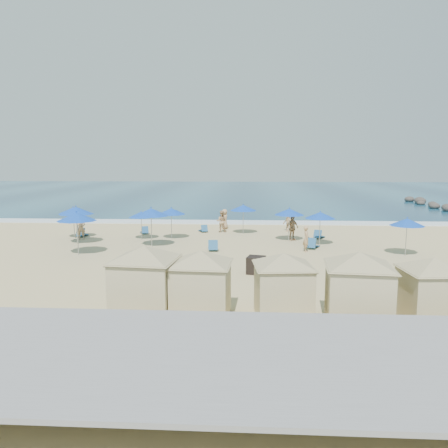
{
  "coord_description": "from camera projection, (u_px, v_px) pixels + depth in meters",
  "views": [
    {
      "loc": [
        1.08,
        -24.94,
        5.76
      ],
      "look_at": [
        -0.5,
        3.0,
        1.69
      ],
      "focal_mm": 35.0,
      "sensor_mm": 36.0,
      "label": 1
    }
  ],
  "objects": [
    {
      "name": "umbrella_6",
      "position": [
        243.0,
        208.0,
        34.44
      ],
      "size": [
        2.1,
        2.1,
        2.39
      ],
      "color": "#A5A8AD",
      "rests_on": "ground"
    },
    {
      "name": "beach_chair_2",
      "position": [
        203.0,
        229.0,
        35.46
      ],
      "size": [
        0.91,
        1.27,
        0.64
      ],
      "color": "#265A8B",
      "rests_on": "ground"
    },
    {
      "name": "beachgoer_2",
      "position": [
        292.0,
        228.0,
        31.73
      ],
      "size": [
        1.14,
        0.96,
        1.83
      ],
      "primitive_type": "imported",
      "rotation": [
        0.0,
        0.0,
        0.58
      ],
      "color": "tan",
      "rests_on": "ground"
    },
    {
      "name": "ground",
      "position": [
        230.0,
        260.0,
        25.53
      ],
      "size": [
        160.0,
        160.0,
        0.0
      ],
      "primitive_type": "plane",
      "color": "tan",
      "rests_on": "ground"
    },
    {
      "name": "umbrella_4",
      "position": [
        171.0,
        211.0,
        32.14
      ],
      "size": [
        2.09,
        2.09,
        2.38
      ],
      "color": "#A5A8AD",
      "rests_on": "ground"
    },
    {
      "name": "umbrella_9",
      "position": [
        407.0,
        222.0,
        26.47
      ],
      "size": [
        2.09,
        2.09,
        2.38
      ],
      "color": "#A5A8AD",
      "rests_on": "ground"
    },
    {
      "name": "cabana_1",
      "position": [
        201.0,
        276.0,
        15.97
      ],
      "size": [
        4.41,
        4.41,
        2.77
      ],
      "color": "beige",
      "rests_on": "ground"
    },
    {
      "name": "beachgoer_0",
      "position": [
        81.0,
        228.0,
        32.15
      ],
      "size": [
        0.7,
        0.56,
        1.68
      ],
      "primitive_type": "imported",
      "rotation": [
        0.0,
        0.0,
        0.3
      ],
      "color": "tan",
      "rests_on": "ground"
    },
    {
      "name": "umbrella_5",
      "position": [
        151.0,
        212.0,
        29.19
      ],
      "size": [
        2.38,
        2.38,
        2.7
      ],
      "color": "#A5A8AD",
      "rests_on": "ground"
    },
    {
      "name": "umbrella_7",
      "position": [
        289.0,
        212.0,
        31.29
      ],
      "size": [
        2.14,
        2.14,
        2.44
      ],
      "color": "#A5A8AD",
      "rests_on": "ground"
    },
    {
      "name": "umbrella_1",
      "position": [
        76.0,
        211.0,
        30.21
      ],
      "size": [
        2.36,
        2.36,
        2.69
      ],
      "color": "#A5A8AD",
      "rests_on": "ground"
    },
    {
      "name": "ocean",
      "position": [
        243.0,
        192.0,
        79.87
      ],
      "size": [
        160.0,
        80.0,
        0.06
      ],
      "primitive_type": "cube",
      "color": "navy",
      "rests_on": "ground"
    },
    {
      "name": "beachgoer_3",
      "position": [
        287.0,
        222.0,
        35.65
      ],
      "size": [
        1.06,
        1.23,
        1.66
      ],
      "primitive_type": "imported",
      "rotation": [
        0.0,
        0.0,
        5.22
      ],
      "color": "tan",
      "rests_on": "ground"
    },
    {
      "name": "umbrella_0",
      "position": [
        73.0,
        210.0,
        32.51
      ],
      "size": [
        2.11,
        2.11,
        2.4
      ],
      "color": "#A5A8AD",
      "rests_on": "ground"
    },
    {
      "name": "cabana_2",
      "position": [
        283.0,
        277.0,
        15.95
      ],
      "size": [
        4.25,
        4.25,
        2.68
      ],
      "color": "beige",
      "rests_on": "ground"
    },
    {
      "name": "cabana_3",
      "position": [
        359.0,
        279.0,
        15.2
      ],
      "size": [
        4.6,
        4.6,
        2.9
      ],
      "color": "beige",
      "rests_on": "ground"
    },
    {
      "name": "beachgoer_5",
      "position": [
        306.0,
        239.0,
        27.78
      ],
      "size": [
        0.43,
        0.62,
        1.66
      ],
      "primitive_type": "imported",
      "rotation": [
        0.0,
        0.0,
        1.62
      ],
      "color": "tan",
      "rests_on": "ground"
    },
    {
      "name": "umbrella_3",
      "position": [
        77.0,
        217.0,
        26.68
      ],
      "size": [
        2.39,
        2.39,
        2.72
      ],
      "color": "#A5A8AD",
      "rests_on": "ground"
    },
    {
      "name": "beach_chair_0",
      "position": [
        82.0,
        234.0,
        33.16
      ],
      "size": [
        0.78,
        1.43,
        0.75
      ],
      "color": "#265A8B",
      "rests_on": "ground"
    },
    {
      "name": "beachgoer_1",
      "position": [
        221.0,
        221.0,
        35.41
      ],
      "size": [
        0.88,
        0.7,
        1.75
      ],
      "primitive_type": "imported",
      "rotation": [
        0.0,
        0.0,
        3.1
      ],
      "color": "tan",
      "rests_on": "ground"
    },
    {
      "name": "beach_chair_1",
      "position": [
        144.0,
        231.0,
        34.56
      ],
      "size": [
        0.93,
        1.3,
        0.66
      ],
      "color": "#265A8B",
      "rests_on": "ground"
    },
    {
      "name": "beach_chair_3",
      "position": [
        213.0,
        247.0,
        28.15
      ],
      "size": [
        0.75,
        1.42,
        0.75
      ],
      "color": "#265A8B",
      "rests_on": "ground"
    },
    {
      "name": "beachgoer_4",
      "position": [
        225.0,
        219.0,
        37.04
      ],
      "size": [
        0.78,
        0.95,
        1.68
      ],
      "primitive_type": "imported",
      "rotation": [
        0.0,
        0.0,
        4.37
      ],
      "color": "tan",
      "rests_on": "ground"
    },
    {
      "name": "cabana_4",
      "position": [
        433.0,
        282.0,
        15.33
      ],
      "size": [
        4.22,
        4.22,
        2.65
      ],
      "color": "beige",
      "rests_on": "ground"
    },
    {
      "name": "beach_chair_4",
      "position": [
        312.0,
        245.0,
        28.79
      ],
      "size": [
        1.1,
        1.53,
        0.77
      ],
      "color": "#265A8B",
      "rests_on": "ground"
    },
    {
      "name": "beach_chair_5",
      "position": [
        319.0,
        235.0,
        32.46
      ],
      "size": [
        1.05,
        1.4,
        0.7
      ],
      "color": "#265A8B",
      "rests_on": "ground"
    },
    {
      "name": "trash_bin",
      "position": [
        256.0,
        265.0,
        22.44
      ],
      "size": [
        1.05,
        1.05,
        0.88
      ],
      "primitive_type": "cube",
      "rotation": [
        0.0,
        0.0,
        -0.23
      ],
      "color": "black",
      "rests_on": "ground"
    },
    {
      "name": "cabana_0",
      "position": [
        145.0,
        272.0,
        16.09
      ],
      "size": [
        4.67,
        4.67,
        2.94
      ],
      "color": "beige",
      "rests_on": "ground"
    },
    {
      "name": "surf_line",
      "position": [
        237.0,
        222.0,
        40.84
      ],
      "size": [
        160.0,
        2.5,
        0.08
      ],
      "primitive_type": "cube",
      "color": "white",
      "rests_on": "ground"
    },
    {
      "name": "seawall",
      "position": [
        208.0,
        346.0,
        12.1
      ],
      "size": [
        160.0,
        6.1,
        1.22
      ],
      "color": "gray",
      "rests_on": "ground"
    },
    {
      "name": "umbrella_2",
      "position": [
        141.0,
        215.0,
        32.02
      ],
      "size": [
        1.86,
        1.86,
        2.12
      ],
      "color": "#A5A8AD",
      "rests_on": "ground"
    },
    {
      "name": "umbrella_8",
      "position": [
        320.0,
        215.0,
        29.76
      ],
      "size": [
        2.09,
        2.09,
        2.38
      ],
      "color": "#A5A8AD",
      "rests_on": "ground"
    }
  ]
}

